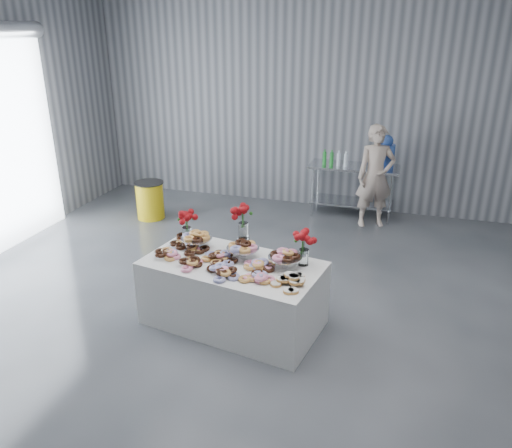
{
  "coord_description": "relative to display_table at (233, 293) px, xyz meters",
  "views": [
    {
      "loc": [
        1.64,
        -4.22,
        3.15
      ],
      "look_at": [
        0.08,
        0.81,
        1.02
      ],
      "focal_mm": 35.0,
      "sensor_mm": 36.0,
      "label": 1
    }
  ],
  "objects": [
    {
      "name": "donut_mounds",
      "position": [
        -0.0,
        -0.05,
        0.42
      ],
      "size": [
        1.91,
        1.09,
        0.09
      ],
      "primitive_type": null,
      "rotation": [
        0.0,
        0.0,
        -0.17
      ],
      "color": "#E49C53",
      "rests_on": "display_table"
    },
    {
      "name": "danish_pile",
      "position": [
        0.71,
        -0.27,
        0.43
      ],
      "size": [
        0.48,
        0.48,
        0.11
      ],
      "primitive_type": null,
      "color": "white",
      "rests_on": "display_table"
    },
    {
      "name": "ground",
      "position": [
        0.03,
        -0.3,
        -0.38
      ],
      "size": [
        9.0,
        9.0,
        0.0
      ],
      "primitive_type": "plane",
      "color": "#36383D",
      "rests_on": "ground"
    },
    {
      "name": "bouquet_left",
      "position": [
        -0.7,
        0.37,
        0.67
      ],
      "size": [
        0.26,
        0.26,
        0.42
      ],
      "color": "white",
      "rests_on": "display_table"
    },
    {
      "name": "display_table",
      "position": [
        0.0,
        0.0,
        0.0
      ],
      "size": [
        2.04,
        1.3,
        0.75
      ],
      "primitive_type": "cube",
      "rotation": [
        0.0,
        0.0,
        -0.17
      ],
      "color": "silver",
      "rests_on": "ground"
    },
    {
      "name": "water_jug",
      "position": [
        1.34,
        3.8,
        0.77
      ],
      "size": [
        0.28,
        0.28,
        0.55
      ],
      "color": "blue",
      "rests_on": "prep_table"
    },
    {
      "name": "cake_stand_right",
      "position": [
        0.57,
        0.06,
        0.52
      ],
      "size": [
        0.36,
        0.36,
        0.17
      ],
      "color": "silver",
      "rests_on": "display_table"
    },
    {
      "name": "cake_stand_mid",
      "position": [
        0.07,
        0.14,
        0.52
      ],
      "size": [
        0.36,
        0.36,
        0.17
      ],
      "color": "silver",
      "rests_on": "display_table"
    },
    {
      "name": "prep_table",
      "position": [
        0.84,
        3.8,
        0.24
      ],
      "size": [
        1.5,
        0.6,
        0.9
      ],
      "color": "silver",
      "rests_on": "ground"
    },
    {
      "name": "bouquet_right",
      "position": [
        0.74,
        0.18,
        0.67
      ],
      "size": [
        0.26,
        0.26,
        0.42
      ],
      "color": "white",
      "rests_on": "display_table"
    },
    {
      "name": "cake_stand_left",
      "position": [
        -0.52,
        0.24,
        0.52
      ],
      "size": [
        0.36,
        0.36,
        0.17
      ],
      "color": "silver",
      "rests_on": "display_table"
    },
    {
      "name": "drink_bottles",
      "position": [
        0.52,
        3.7,
        0.66
      ],
      "size": [
        0.54,
        0.08,
        0.27
      ],
      "primitive_type": null,
      "color": "#268C33",
      "rests_on": "prep_table"
    },
    {
      "name": "person",
      "position": [
        1.22,
        3.46,
        0.46
      ],
      "size": [
        0.71,
        0.59,
        1.68
      ],
      "primitive_type": "imported",
      "rotation": [
        0.0,
        0.0,
        0.36
      ],
      "color": "#CC8C93",
      "rests_on": "ground"
    },
    {
      "name": "room_walls",
      "position": [
        -0.25,
        -0.23,
        2.26
      ],
      "size": [
        8.04,
        9.04,
        4.02
      ],
      "color": "gray",
      "rests_on": "ground"
    },
    {
      "name": "bouquet_center",
      "position": [
        0.01,
        0.35,
        0.75
      ],
      "size": [
        0.26,
        0.26,
        0.57
      ],
      "color": "silver",
      "rests_on": "display_table"
    },
    {
      "name": "trash_barrel",
      "position": [
        -2.46,
        2.66,
        -0.05
      ],
      "size": [
        0.5,
        0.5,
        0.64
      ],
      "rotation": [
        0.0,
        0.0,
        -0.12
      ],
      "color": "gold",
      "rests_on": "ground"
    }
  ]
}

